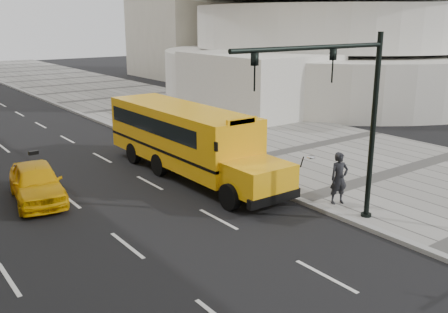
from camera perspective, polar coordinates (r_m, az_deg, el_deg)
ground at (r=20.63m, az=-14.63°, el=-4.26°), size 140.00×140.00×0.00m
sidewalk_museum at (r=27.16m, az=9.39°, el=0.95°), size 12.00×140.00×0.15m
curb_museum at (r=23.35m, az=-0.94°, el=-1.24°), size 0.30×140.00×0.15m
school_bus at (r=22.41m, az=-4.63°, el=2.47°), size 2.96×11.56×3.19m
taxi_near at (r=20.41m, az=-20.63°, el=-2.78°), size 2.39×4.57×1.48m
pedestrian at (r=18.85m, az=13.01°, el=-2.43°), size 0.82×0.66×1.95m
traffic_signal at (r=16.05m, az=13.84°, el=5.35°), size 6.18×0.36×6.40m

